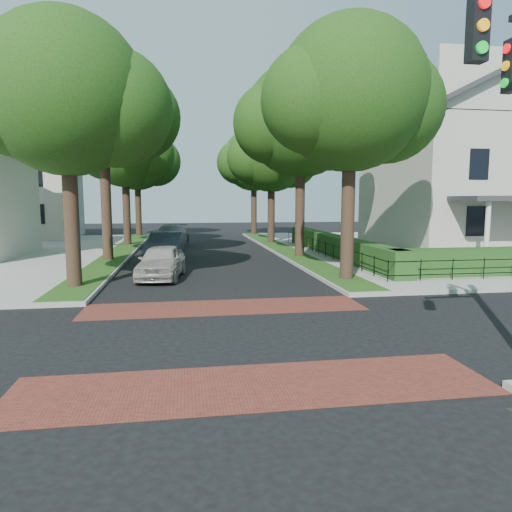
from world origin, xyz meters
The scene contains 21 objects.
ground centered at (0.00, 0.00, 0.00)m, with size 120.00×120.00×0.00m, color black.
sidewalk_ne centered at (19.50, 19.00, 0.07)m, with size 30.00×30.00×0.15m, color gray.
crosswalk_far centered at (0.00, 3.20, 0.01)m, with size 9.00×2.20×0.01m, color maroon.
crosswalk_near centered at (0.00, -3.20, 0.01)m, with size 9.00×2.20×0.01m, color maroon.
grass_strip_ne centered at (5.40, 19.10, 0.16)m, with size 1.60×29.80×0.02m, color #1F4112.
grass_strip_nw centered at (-5.40, 19.10, 0.16)m, with size 1.60×29.80×0.02m, color #1F4112.
tree_right_near centered at (5.60, 7.24, 7.63)m, with size 7.75×6.67×10.66m.
tree_right_mid centered at (5.61, 15.25, 7.99)m, with size 8.25×7.09×11.22m.
tree_right_far centered at (5.60, 24.22, 6.91)m, with size 7.25×6.23×9.74m.
tree_right_back centered at (5.60, 33.23, 7.27)m, with size 7.50×6.45×10.20m.
tree_left_near centered at (-5.40, 7.23, 7.27)m, with size 7.50×6.45×10.20m.
tree_left_mid centered at (-5.39, 15.24, 8.34)m, with size 8.00×6.88×11.48m.
tree_left_far centered at (-5.40, 24.22, 7.12)m, with size 7.00×6.02×9.86m.
tree_left_back centered at (-5.40, 33.24, 7.41)m, with size 7.75×6.66×10.44m.
hedge_main_road centered at (7.70, 15.00, 0.75)m, with size 1.00×18.00×1.20m, color #1B4518.
fence_main_road centered at (6.90, 15.00, 0.60)m, with size 0.06×18.00×0.90m, color black, non-canonical shape.
house_victorian centered at (17.51, 15.92, 6.02)m, with size 13.00×13.05×12.48m.
house_left_far centered at (-15.49, 31.99, 5.04)m, with size 10.00×9.00×10.14m.
parked_car_front centered at (-2.30, 9.22, 0.75)m, with size 1.78×4.42×1.51m, color #B4AEA2.
parked_car_middle centered at (-2.30, 14.83, 0.83)m, with size 1.75×5.03×1.66m, color #212932.
parked_car_rear centered at (-2.30, 23.11, 0.81)m, with size 2.27×5.58×1.62m, color slate.
Camera 1 is at (-1.26, -11.27, 3.45)m, focal length 32.00 mm.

